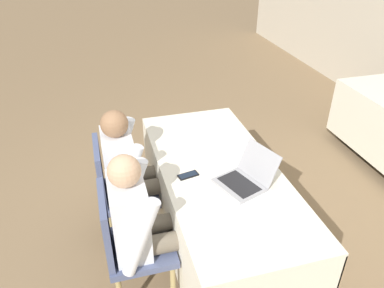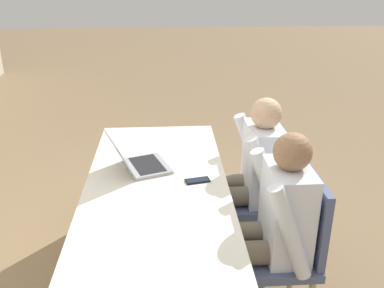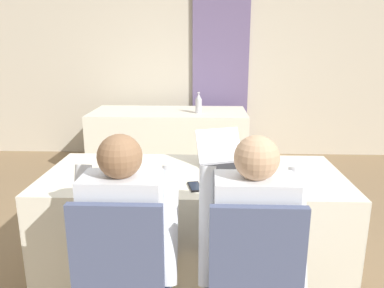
{
  "view_description": "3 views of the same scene",
  "coord_description": "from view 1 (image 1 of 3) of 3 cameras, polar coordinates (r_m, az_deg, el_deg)",
  "views": [
    {
      "loc": [
        2.1,
        -0.79,
        2.32
      ],
      "look_at": [
        0.0,
        -0.21,
        1.0
      ],
      "focal_mm": 35.0,
      "sensor_mm": 36.0,
      "label": 1
    },
    {
      "loc": [
        -2.23,
        -0.07,
        1.95
      ],
      "look_at": [
        0.0,
        -0.21,
        1.0
      ],
      "focal_mm": 40.0,
      "sensor_mm": 36.0,
      "label": 2
    },
    {
      "loc": [
        0.08,
        -2.26,
        1.54
      ],
      "look_at": [
        0.0,
        -0.21,
        1.0
      ],
      "focal_mm": 35.0,
      "sensor_mm": 36.0,
      "label": 3
    }
  ],
  "objects": [
    {
      "name": "conference_table_near",
      "position": [
        2.85,
        4.1,
        -6.72
      ],
      "size": [
        1.9,
        0.84,
        0.75
      ],
      "color": "silver",
      "rests_on": "ground_plane"
    },
    {
      "name": "chair_near_left",
      "position": [
        3.02,
        -11.11,
        -6.54
      ],
      "size": [
        0.44,
        0.44,
        0.91
      ],
      "rotation": [
        0.0,
        0.0,
        3.14
      ],
      "color": "tan",
      "rests_on": "ground_plane"
    },
    {
      "name": "cell_phone",
      "position": [
        2.67,
        -0.6,
        -4.77
      ],
      "size": [
        0.09,
        0.16,
        0.01
      ],
      "rotation": [
        0.0,
        0.0,
        0.21
      ],
      "color": "black",
      "rests_on": "conference_table_near"
    },
    {
      "name": "person_checkered_shirt",
      "position": [
        2.93,
        -9.42,
        -3.77
      ],
      "size": [
        0.5,
        0.52,
        1.17
      ],
      "rotation": [
        0.0,
        0.0,
        3.14
      ],
      "color": "#665B4C",
      "rests_on": "ground_plane"
    },
    {
      "name": "ground_plane",
      "position": [
        3.23,
        3.71,
        -14.7
      ],
      "size": [
        24.0,
        24.0,
        0.0
      ],
      "primitive_type": "plane",
      "color": "#846B4C"
    },
    {
      "name": "laptop",
      "position": [
        2.6,
        8.08,
        -5.19
      ],
      "size": [
        0.41,
        0.43,
        0.24
      ],
      "rotation": [
        0.0,
        0.0,
        0.35
      ],
      "color": "#99999E",
      "rests_on": "conference_table_near"
    },
    {
      "name": "person_white_shirt",
      "position": [
        2.46,
        -7.6,
        -11.55
      ],
      "size": [
        0.5,
        0.52,
        1.17
      ],
      "rotation": [
        0.0,
        0.0,
        3.14
      ],
      "color": "#665B4C",
      "rests_on": "ground_plane"
    },
    {
      "name": "paper_beside_laptop",
      "position": [
        2.51,
        9.66,
        -8.17
      ],
      "size": [
        0.32,
        0.36,
        0.0
      ],
      "rotation": [
        0.0,
        0.0,
        0.46
      ],
      "color": "white",
      "rests_on": "conference_table_near"
    },
    {
      "name": "chair_near_right",
      "position": [
        2.57,
        -9.69,
        -14.52
      ],
      "size": [
        0.44,
        0.44,
        0.91
      ],
      "rotation": [
        0.0,
        0.0,
        3.14
      ],
      "color": "tan",
      "rests_on": "ground_plane"
    }
  ]
}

